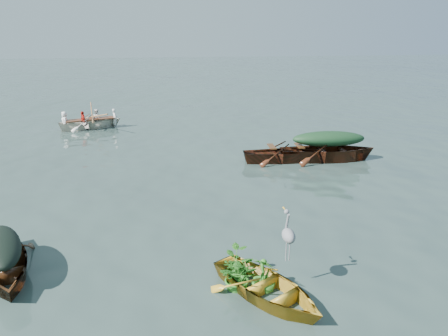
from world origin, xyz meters
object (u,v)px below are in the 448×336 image
Objects in this scene: yellow_dinghy at (267,298)px; dark_covered_boat at (5,273)px; green_tarp_boat at (327,161)px; rowed_boat at (91,129)px; open_wooden_boat at (285,162)px; heron at (288,243)px.

yellow_dinghy is 0.85× the size of dark_covered_boat.
rowed_boat is (-8.77, 6.81, 0.00)m from green_tarp_boat.
rowed_boat is at bearing 50.97° from open_wooden_boat.
yellow_dinghy is 0.62× the size of green_tarp_boat.
heron is at bearing 5.19° from yellow_dinghy.
green_tarp_boat is 11.11m from rowed_boat.
dark_covered_boat is 0.83× the size of open_wooden_boat.
green_tarp_boat reaches higher than yellow_dinghy.
green_tarp_boat reaches higher than open_wooden_boat.
green_tarp_boat is (4.24, 7.63, 0.00)m from yellow_dinghy.
heron is (-2.31, -7.45, 0.83)m from open_wooden_boat.
open_wooden_boat reaches higher than yellow_dinghy.
heron reaches higher than dark_covered_boat.
rowed_boat is at bearing 78.71° from heron.
open_wooden_boat is 9.87m from rowed_boat.
yellow_dinghy is at bearing 156.68° from green_tarp_boat.
rowed_boat is (-7.29, 6.67, 0.00)m from open_wooden_boat.
open_wooden_boat reaches higher than dark_covered_boat.
rowed_boat is at bearing 57.88° from green_tarp_boat.
heron is (5.07, -1.27, 0.83)m from dark_covered_boat.
open_wooden_boat is (-1.48, 0.15, 0.00)m from green_tarp_boat.
dark_covered_boat is 10.72m from green_tarp_boat.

